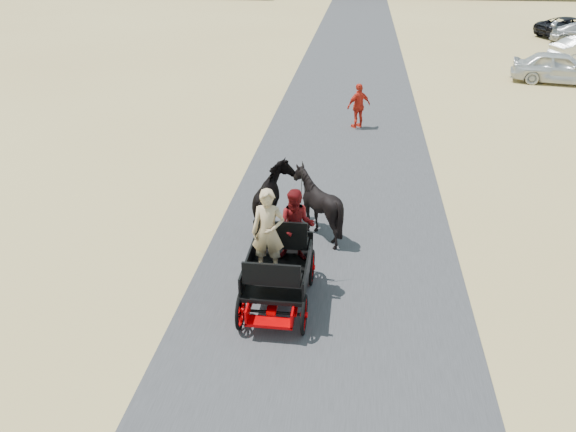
# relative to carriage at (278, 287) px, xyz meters

# --- Properties ---
(ground) EXTENTS (140.00, 140.00, 0.00)m
(ground) POSITION_rel_carriage_xyz_m (0.97, -1.17, -0.36)
(ground) COLOR tan
(road) EXTENTS (6.00, 140.00, 0.01)m
(road) POSITION_rel_carriage_xyz_m (0.97, -1.17, -0.35)
(road) COLOR #38383A
(road) RESTS_ON ground
(carriage) EXTENTS (1.30, 2.40, 0.72)m
(carriage) POSITION_rel_carriage_xyz_m (0.00, 0.00, 0.00)
(carriage) COLOR black
(carriage) RESTS_ON ground
(horse_left) EXTENTS (0.91, 2.01, 1.70)m
(horse_left) POSITION_rel_carriage_xyz_m (-0.55, 3.00, 0.49)
(horse_left) COLOR black
(horse_left) RESTS_ON ground
(horse_right) EXTENTS (1.37, 1.54, 1.70)m
(horse_right) POSITION_rel_carriage_xyz_m (0.55, 3.00, 0.49)
(horse_right) COLOR black
(horse_right) RESTS_ON ground
(driver_man) EXTENTS (0.66, 0.43, 1.80)m
(driver_man) POSITION_rel_carriage_xyz_m (-0.20, 0.05, 1.26)
(driver_man) COLOR tan
(driver_man) RESTS_ON carriage
(passenger_woman) EXTENTS (0.77, 0.60, 1.58)m
(passenger_woman) POSITION_rel_carriage_xyz_m (0.30, 0.60, 1.15)
(passenger_woman) COLOR #660C0F
(passenger_woman) RESTS_ON carriage
(pedestrian) EXTENTS (1.07, 0.91, 1.73)m
(pedestrian) POSITION_rel_carriage_xyz_m (1.45, 11.84, 0.50)
(pedestrian) COLOR red
(pedestrian) RESTS_ON ground
(car_a) EXTENTS (4.82, 2.74, 1.54)m
(car_a) POSITION_rel_carriage_xyz_m (11.32, 20.26, 0.41)
(car_a) COLOR silver
(car_a) RESTS_ON ground
(car_d) EXTENTS (5.48, 3.91, 1.39)m
(car_d) POSITION_rel_carriage_xyz_m (16.24, 34.45, 0.33)
(car_d) COLOR black
(car_d) RESTS_ON ground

